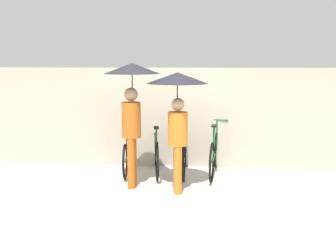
# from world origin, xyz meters

# --- Properties ---
(ground_plane) EXTENTS (30.00, 30.00, 0.00)m
(ground_plane) POSITION_xyz_m (0.00, 0.00, 0.00)
(ground_plane) COLOR #B7B2A8
(back_wall) EXTENTS (9.68, 0.12, 2.01)m
(back_wall) POSITION_xyz_m (0.00, 2.04, 1.01)
(back_wall) COLOR #B2A893
(back_wall) RESTS_ON ground
(parked_bicycle_0) EXTENTS (0.44, 1.68, 1.00)m
(parked_bicycle_0) POSITION_xyz_m (-0.84, 1.60, 0.35)
(parked_bicycle_0) COLOR black
(parked_bicycle_0) RESTS_ON ground
(parked_bicycle_1) EXTENTS (0.47, 1.71, 0.97)m
(parked_bicycle_1) POSITION_xyz_m (-0.28, 1.56, 0.38)
(parked_bicycle_1) COLOR black
(parked_bicycle_1) RESTS_ON ground
(parked_bicycle_2) EXTENTS (0.44, 1.68, 1.01)m
(parked_bicycle_2) POSITION_xyz_m (0.28, 1.52, 0.37)
(parked_bicycle_2) COLOR black
(parked_bicycle_2) RESTS_ON ground
(parked_bicycle_3) EXTENTS (0.44, 1.68, 1.00)m
(parked_bicycle_3) POSITION_xyz_m (0.84, 1.51, 0.39)
(parked_bicycle_3) COLOR black
(parked_bicycle_3) RESTS_ON ground
(pedestrian_leading) EXTENTS (0.95, 0.95, 2.11)m
(pedestrian_leading) POSITION_xyz_m (-0.58, 0.73, 1.63)
(pedestrian_leading) COLOR #B25619
(pedestrian_leading) RESTS_ON ground
(pedestrian_center) EXTENTS (0.99, 0.99, 1.96)m
(pedestrian_center) POSITION_xyz_m (0.21, 0.54, 1.54)
(pedestrian_center) COLOR #C66B1E
(pedestrian_center) RESTS_ON ground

